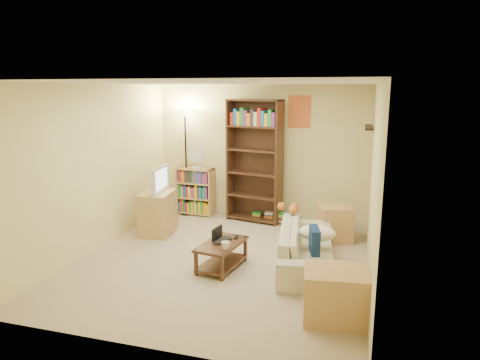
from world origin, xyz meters
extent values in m
plane|color=tan|center=(0.00, 0.00, 0.00)|extent=(4.50, 4.50, 0.00)
cube|color=beige|center=(0.00, 2.25, 1.25)|extent=(4.00, 0.04, 2.50)
cube|color=beige|center=(0.00, -2.25, 1.25)|extent=(4.00, 0.04, 2.50)
cube|color=beige|center=(-2.00, 0.00, 1.25)|extent=(0.04, 4.50, 2.50)
cube|color=beige|center=(2.00, 0.00, 1.25)|extent=(0.04, 4.50, 2.50)
cube|color=silver|center=(0.00, 0.00, 2.50)|extent=(4.00, 4.50, 0.04)
cube|color=red|center=(0.72, 2.24, 2.02)|extent=(0.40, 0.02, 0.58)
cube|color=black|center=(1.92, 1.30, 1.85)|extent=(0.12, 0.80, 0.03)
imported|color=#BDB69D|center=(1.18, 0.13, 0.27)|extent=(2.06, 1.20, 0.55)
cube|color=navy|center=(1.32, -0.26, 0.53)|extent=(0.19, 0.38, 0.33)
ellipsoid|color=white|center=(1.30, 0.19, 0.47)|extent=(0.51, 0.36, 0.22)
ellipsoid|color=#C36C29|center=(0.88, 0.82, 0.62)|extent=(0.36, 0.19, 0.14)
sphere|color=#C36C29|center=(0.68, 0.80, 0.64)|extent=(0.12, 0.12, 0.12)
cube|color=#462B1A|center=(0.06, -0.28, 0.35)|extent=(0.58, 0.88, 0.04)
cube|color=#462B1A|center=(0.06, -0.28, 0.07)|extent=(0.55, 0.84, 0.03)
cube|color=#462B1A|center=(-0.18, -0.60, 0.18)|extent=(0.04, 0.04, 0.36)
cube|color=#462B1A|center=(0.20, -0.67, 0.18)|extent=(0.04, 0.04, 0.36)
cube|color=#462B1A|center=(-0.07, 0.11, 0.18)|extent=(0.04, 0.04, 0.36)
cube|color=#462B1A|center=(0.31, 0.05, 0.18)|extent=(0.04, 0.04, 0.36)
imported|color=black|center=(0.10, -0.23, 0.38)|extent=(0.47, 0.42, 0.03)
cube|color=white|center=(-0.02, -0.21, 0.47)|extent=(0.05, 0.27, 0.18)
imported|color=white|center=(0.19, -0.49, 0.42)|extent=(0.20, 0.20, 0.11)
cube|color=black|center=(0.20, -0.02, 0.37)|extent=(0.07, 0.15, 0.02)
cube|color=tan|center=(-1.44, 0.81, 0.36)|extent=(0.56, 0.72, 0.72)
imported|color=black|center=(-1.44, 0.81, 0.94)|extent=(0.79, 0.28, 0.44)
cube|color=#3F2518|center=(-0.04, 1.96, 1.12)|extent=(1.06, 0.53, 2.25)
cube|color=tan|center=(-1.24, 2.05, 0.46)|extent=(0.73, 0.32, 0.92)
cylinder|color=silver|center=(-1.19, 2.03, 0.94)|extent=(0.18, 0.18, 0.04)
cylinder|color=silver|center=(-1.19, 2.03, 1.04)|extent=(0.02, 0.02, 0.18)
cylinder|color=silver|center=(-1.19, 2.00, 1.20)|extent=(0.33, 0.06, 0.33)
cylinder|color=black|center=(-1.43, 2.05, 0.02)|extent=(0.31, 0.31, 0.03)
cylinder|color=black|center=(-1.43, 2.05, 0.97)|extent=(0.03, 0.03, 1.94)
cone|color=#FFE3C6|center=(-1.43, 2.05, 1.99)|extent=(0.35, 0.35, 0.15)
cube|color=tan|center=(1.47, 1.30, 0.29)|extent=(0.64, 0.64, 0.58)
cube|color=tan|center=(1.65, -1.21, 0.28)|extent=(0.73, 0.64, 0.56)
cube|color=red|center=(-0.01, 2.06, 0.07)|extent=(0.17, 0.14, 0.15)
cube|color=#1966B2|center=(0.25, 1.99, 0.09)|extent=(0.17, 0.14, 0.18)
cube|color=gold|center=(0.52, 1.91, 0.11)|extent=(0.17, 0.14, 0.21)
cube|color=#268C33|center=(0.78, 1.84, 0.08)|extent=(0.17, 0.14, 0.17)
camera|label=1|loc=(1.83, -5.52, 2.41)|focal=32.00mm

